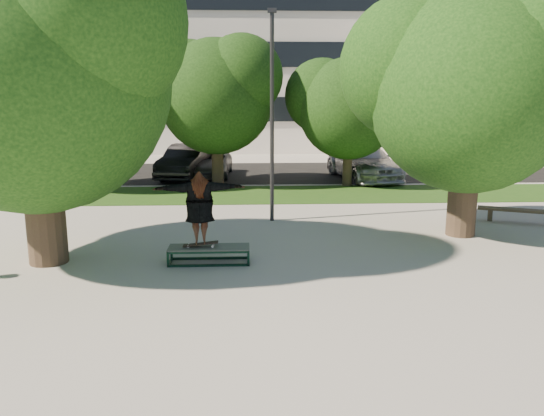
{
  "coord_description": "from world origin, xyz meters",
  "views": [
    {
      "loc": [
        0.27,
        -10.65,
        3.57
      ],
      "look_at": [
        0.79,
        0.6,
        1.28
      ],
      "focal_mm": 35.0,
      "sensor_mm": 36.0,
      "label": 1
    }
  ],
  "objects_px": {
    "car_grey": "(207,163)",
    "car_silver_b": "(363,162)",
    "bench": "(527,212)",
    "grind_box": "(209,255)",
    "car_silver_a": "(61,162)",
    "lamppost": "(272,115)",
    "car_dark": "(188,161)",
    "tree_right": "(467,80)",
    "tree_left": "(29,59)"
  },
  "relations": [
    {
      "from": "car_dark",
      "to": "car_silver_b",
      "type": "bearing_deg",
      "value": 7.72
    },
    {
      "from": "car_dark",
      "to": "tree_right",
      "type": "bearing_deg",
      "value": -40.64
    },
    {
      "from": "tree_left",
      "to": "car_silver_a",
      "type": "height_order",
      "value": "tree_left"
    },
    {
      "from": "lamppost",
      "to": "bench",
      "type": "bearing_deg",
      "value": -5.83
    },
    {
      "from": "grind_box",
      "to": "car_silver_a",
      "type": "height_order",
      "value": "car_silver_a"
    },
    {
      "from": "grind_box",
      "to": "car_grey",
      "type": "bearing_deg",
      "value": 94.24
    },
    {
      "from": "car_silver_a",
      "to": "car_silver_b",
      "type": "xyz_separation_m",
      "value": [
        13.95,
        -0.73,
        0.02
      ]
    },
    {
      "from": "bench",
      "to": "car_silver_b",
      "type": "bearing_deg",
      "value": 132.09
    },
    {
      "from": "car_dark",
      "to": "tree_left",
      "type": "bearing_deg",
      "value": -85.86
    },
    {
      "from": "bench",
      "to": "car_dark",
      "type": "distance_m",
      "value": 14.79
    },
    {
      "from": "lamppost",
      "to": "car_grey",
      "type": "distance_m",
      "value": 10.29
    },
    {
      "from": "lamppost",
      "to": "tree_right",
      "type": "bearing_deg",
      "value": -21.28
    },
    {
      "from": "tree_left",
      "to": "lamppost",
      "type": "bearing_deg",
      "value": 36.42
    },
    {
      "from": "grind_box",
      "to": "car_dark",
      "type": "height_order",
      "value": "car_dark"
    },
    {
      "from": "tree_left",
      "to": "car_dark",
      "type": "height_order",
      "value": "tree_left"
    },
    {
      "from": "car_silver_a",
      "to": "lamppost",
      "type": "bearing_deg",
      "value": -45.28
    },
    {
      "from": "car_grey",
      "to": "car_dark",
      "type": "bearing_deg",
      "value": -146.92
    },
    {
      "from": "bench",
      "to": "car_silver_b",
      "type": "distance_m",
      "value": 9.72
    },
    {
      "from": "grind_box",
      "to": "bench",
      "type": "distance_m",
      "value": 9.73
    },
    {
      "from": "lamppost",
      "to": "car_silver_b",
      "type": "xyz_separation_m",
      "value": [
        4.61,
        8.5,
        -2.35
      ]
    },
    {
      "from": "tree_right",
      "to": "car_dark",
      "type": "distance_m",
      "value": 14.26
    },
    {
      "from": "tree_right",
      "to": "car_dark",
      "type": "relative_size",
      "value": 1.37
    },
    {
      "from": "grind_box",
      "to": "lamppost",
      "type": "bearing_deg",
      "value": 69.11
    },
    {
      "from": "tree_left",
      "to": "bench",
      "type": "bearing_deg",
      "value": 13.79
    },
    {
      "from": "grind_box",
      "to": "car_dark",
      "type": "bearing_deg",
      "value": 98.14
    },
    {
      "from": "grind_box",
      "to": "car_silver_b",
      "type": "distance_m",
      "value": 14.15
    },
    {
      "from": "tree_left",
      "to": "lamppost",
      "type": "relative_size",
      "value": 1.16
    },
    {
      "from": "car_silver_a",
      "to": "car_grey",
      "type": "bearing_deg",
      "value": 2.76
    },
    {
      "from": "car_silver_a",
      "to": "car_dark",
      "type": "relative_size",
      "value": 0.97
    },
    {
      "from": "lamppost",
      "to": "car_silver_a",
      "type": "height_order",
      "value": "lamppost"
    },
    {
      "from": "tree_left",
      "to": "car_silver_b",
      "type": "xyz_separation_m",
      "value": [
        9.9,
        12.41,
        -3.62
      ]
    },
    {
      "from": "bench",
      "to": "tree_left",
      "type": "bearing_deg",
      "value": -141.47
    },
    {
      "from": "bench",
      "to": "car_silver_a",
      "type": "relative_size",
      "value": 0.58
    },
    {
      "from": "lamppost",
      "to": "car_silver_a",
      "type": "distance_m",
      "value": 13.35
    },
    {
      "from": "tree_left",
      "to": "lamppost",
      "type": "xyz_separation_m",
      "value": [
        5.29,
        3.91,
        -1.27
      ]
    },
    {
      "from": "tree_left",
      "to": "bench",
      "type": "distance_m",
      "value": 13.79
    },
    {
      "from": "lamppost",
      "to": "grind_box",
      "type": "relative_size",
      "value": 3.39
    },
    {
      "from": "lamppost",
      "to": "car_dark",
      "type": "bearing_deg",
      "value": 111.08
    },
    {
      "from": "tree_left",
      "to": "grind_box",
      "type": "xyz_separation_m",
      "value": [
        3.69,
        -0.3,
        -4.23
      ]
    },
    {
      "from": "grind_box",
      "to": "car_silver_b",
      "type": "height_order",
      "value": "car_silver_b"
    },
    {
      "from": "car_grey",
      "to": "car_silver_b",
      "type": "xyz_separation_m",
      "value": [
        7.24,
        -1.13,
        0.16
      ]
    },
    {
      "from": "grind_box",
      "to": "car_dark",
      "type": "distance_m",
      "value": 13.45
    },
    {
      "from": "tree_right",
      "to": "car_silver_b",
      "type": "xyz_separation_m",
      "value": [
        -0.31,
        10.42,
        -3.3
      ]
    },
    {
      "from": "car_dark",
      "to": "car_grey",
      "type": "xyz_separation_m",
      "value": [
        0.88,
        0.53,
        -0.15
      ]
    },
    {
      "from": "tree_left",
      "to": "car_silver_a",
      "type": "relative_size",
      "value": 1.55
    },
    {
      "from": "car_silver_b",
      "to": "car_silver_a",
      "type": "bearing_deg",
      "value": 167.93
    },
    {
      "from": "grind_box",
      "to": "car_dark",
      "type": "xyz_separation_m",
      "value": [
        -1.9,
        13.31,
        0.59
      ]
    },
    {
      "from": "tree_left",
      "to": "bench",
      "type": "relative_size",
      "value": 2.69
    },
    {
      "from": "tree_right",
      "to": "grind_box",
      "type": "xyz_separation_m",
      "value": [
        -6.52,
        -2.29,
        -3.9
      ]
    },
    {
      "from": "car_grey",
      "to": "car_silver_b",
      "type": "height_order",
      "value": "car_silver_b"
    }
  ]
}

